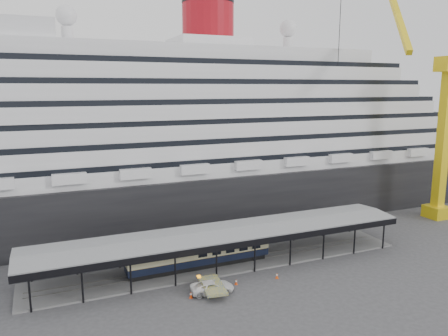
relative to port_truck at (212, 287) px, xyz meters
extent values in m
plane|color=#3A3A3D|center=(4.94, 2.73, -0.76)|extent=(200.00, 200.00, 0.00)
cube|color=black|center=(4.94, 34.73, 4.24)|extent=(130.00, 30.00, 10.00)
cylinder|color=#9F0C16|center=(12.94, 34.73, 36.64)|extent=(10.00, 10.00, 9.00)
sphere|color=silver|center=(-13.06, 34.73, 36.94)|extent=(3.60, 3.60, 3.60)
sphere|color=silver|center=(30.94, 34.73, 36.94)|extent=(3.60, 3.60, 3.60)
cube|color=slate|center=(4.94, 7.73, -0.64)|extent=(56.00, 8.00, 0.24)
cube|color=slate|center=(4.94, 7.01, -0.48)|extent=(54.00, 0.08, 0.10)
cube|color=slate|center=(4.94, 8.45, -0.48)|extent=(54.00, 0.08, 0.10)
cube|color=black|center=(4.94, 3.23, 3.69)|extent=(56.00, 0.18, 0.90)
cube|color=black|center=(4.94, 12.23, 3.69)|extent=(56.00, 0.18, 0.90)
cube|color=slate|center=(4.94, 7.73, 4.42)|extent=(56.00, 9.00, 0.24)
cube|color=yellow|center=(52.94, 12.73, 0.44)|extent=(4.00, 4.00, 2.40)
cube|color=yellow|center=(52.94, 12.73, 14.64)|extent=(1.80, 1.80, 26.00)
cube|color=yellow|center=(44.06, 17.86, 38.44)|extent=(11.42, 18.78, 16.80)
cylinder|color=black|center=(35.19, 22.98, 22.84)|extent=(0.12, 0.12, 47.21)
imported|color=white|center=(0.00, 0.00, 0.00)|extent=(5.77, 3.21, 1.53)
cube|color=black|center=(1.08, 7.73, -0.19)|extent=(20.07, 2.61, 0.67)
cube|color=black|center=(1.08, 7.73, 0.67)|extent=(21.03, 3.01, 1.05)
cube|color=#C6BF8F|center=(1.08, 7.73, 1.81)|extent=(21.04, 3.05, 1.24)
cube|color=black|center=(1.08, 7.73, 2.63)|extent=(21.03, 3.01, 0.38)
cube|color=#DC3F0C|center=(-2.93, -0.28, -0.75)|extent=(0.53, 0.53, 0.03)
cone|color=#DC3F0C|center=(-2.93, -0.28, -0.33)|extent=(0.45, 0.45, 0.81)
cylinder|color=white|center=(-2.93, -0.28, -0.25)|extent=(0.26, 0.26, 0.16)
cube|color=#E5400C|center=(3.74, 0.94, -0.75)|extent=(0.48, 0.48, 0.03)
cone|color=#E5400C|center=(3.74, 0.94, -0.37)|extent=(0.41, 0.41, 0.74)
cylinder|color=white|center=(3.74, 0.94, -0.30)|extent=(0.24, 0.24, 0.14)
cube|color=#E9490C|center=(9.63, 0.48, -0.75)|extent=(0.53, 0.53, 0.03)
cone|color=#E9490C|center=(9.63, 0.48, -0.35)|extent=(0.45, 0.45, 0.79)
cylinder|color=white|center=(9.63, 0.48, -0.27)|extent=(0.25, 0.25, 0.15)
camera|label=1|loc=(-18.65, -47.86, 24.82)|focal=35.00mm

